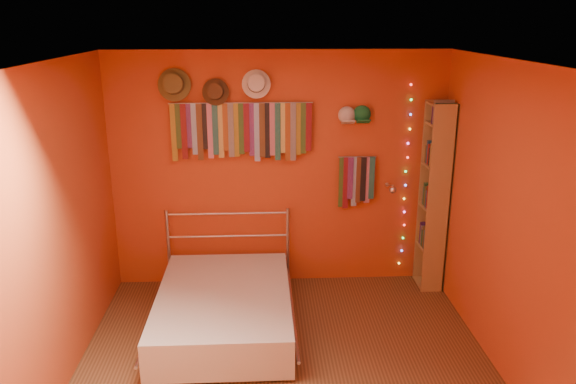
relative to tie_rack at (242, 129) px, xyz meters
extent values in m
plane|color=#50321B|center=(0.37, -1.68, -1.72)|extent=(3.50, 3.50, 0.00)
cube|color=#AC361B|center=(0.37, 0.07, -0.47)|extent=(3.50, 0.02, 2.50)
cube|color=#AC361B|center=(2.12, -1.68, -0.47)|extent=(0.02, 3.50, 2.50)
cube|color=#AC361B|center=(-1.38, -1.68, -0.47)|extent=(0.02, 3.50, 2.50)
cube|color=white|center=(0.37, -1.68, 0.78)|extent=(3.50, 3.50, 0.02)
cylinder|color=#B8B8BD|center=(-0.01, 0.02, 0.26)|extent=(1.45, 0.01, 0.01)
cube|color=olive|center=(-0.69, 0.01, -0.03)|extent=(0.06, 0.01, 0.59)
cube|color=#2C491D|center=(-0.64, 0.00, 0.03)|extent=(0.06, 0.01, 0.46)
cube|color=#5C100D|center=(-0.59, -0.01, -0.02)|extent=(0.06, 0.01, 0.56)
cube|color=#43175C|center=(-0.53, 0.01, 0.03)|extent=(0.06, 0.01, 0.45)
cube|color=#749BCE|center=(-0.48, 0.00, 0.00)|extent=(0.06, 0.01, 0.52)
cube|color=#472D17|center=(-0.43, -0.01, -0.03)|extent=(0.06, 0.01, 0.58)
cube|color=black|center=(-0.38, 0.01, 0.03)|extent=(0.06, 0.01, 0.47)
cube|color=#C0608E|center=(-0.32, 0.00, -0.02)|extent=(0.06, 0.01, 0.56)
cube|color=#1B5860|center=(-0.27, -0.01, 0.00)|extent=(0.06, 0.01, 0.52)
cube|color=tan|center=(-0.22, 0.01, -0.02)|extent=(0.06, 0.01, 0.56)
cube|color=brown|center=(-0.17, 0.00, 0.02)|extent=(0.06, 0.01, 0.49)
cube|color=navy|center=(-0.11, -0.01, -0.01)|extent=(0.06, 0.01, 0.55)
cube|color=olive|center=(-0.06, 0.01, -0.01)|extent=(0.06, 0.01, 0.55)
cube|color=#1D471C|center=(-0.01, 0.00, 0.00)|extent=(0.06, 0.01, 0.52)
cube|color=maroon|center=(0.05, -0.01, 0.01)|extent=(0.06, 0.01, 0.50)
cube|color=#4E1966|center=(0.10, 0.01, -0.01)|extent=(0.06, 0.01, 0.54)
cube|color=#7A94DA|center=(0.15, 0.00, -0.04)|extent=(0.06, 0.01, 0.60)
cube|color=#463017|center=(0.20, -0.01, -0.02)|extent=(0.06, 0.01, 0.56)
cube|color=black|center=(0.26, 0.01, -0.02)|extent=(0.06, 0.01, 0.57)
cube|color=#A35169|center=(0.31, 0.00, -0.01)|extent=(0.06, 0.01, 0.54)
cube|color=#19584D|center=(0.36, -0.01, -0.03)|extent=(0.06, 0.01, 0.59)
cube|color=#CDB952|center=(0.41, 0.01, 0.00)|extent=(0.06, 0.01, 0.52)
cube|color=brown|center=(0.47, 0.00, -0.04)|extent=(0.06, 0.01, 0.60)
cube|color=navy|center=(0.52, -0.01, -0.04)|extent=(0.06, 0.01, 0.59)
cube|color=olive|center=(0.57, 0.01, -0.01)|extent=(0.06, 0.01, 0.54)
cube|color=#2B4D1E|center=(0.63, 0.00, 0.00)|extent=(0.06, 0.01, 0.52)
cube|color=#600E16|center=(0.68, -0.01, 0.01)|extent=(0.06, 0.01, 0.49)
cylinder|color=#B8B8BD|center=(1.19, 0.02, -0.31)|extent=(0.40, 0.01, 0.01)
cube|color=#264C1E|center=(1.03, 0.01, -0.58)|extent=(0.06, 0.01, 0.55)
cube|color=maroon|center=(1.08, 0.00, -0.59)|extent=(0.06, 0.01, 0.56)
cube|color=#4F1863|center=(1.12, -0.01, -0.54)|extent=(0.06, 0.01, 0.45)
cube|color=#6B8DBF|center=(1.17, 0.01, -0.58)|extent=(0.06, 0.01, 0.54)
cube|color=#4E261A|center=(1.22, 0.00, -0.56)|extent=(0.06, 0.01, 0.50)
cube|color=black|center=(1.26, -0.01, -0.55)|extent=(0.06, 0.01, 0.48)
cube|color=#A8547E|center=(1.31, 0.01, -0.56)|extent=(0.06, 0.01, 0.50)
cube|color=#185451|center=(1.35, 0.00, -0.54)|extent=(0.06, 0.01, 0.46)
cylinder|color=brown|center=(-0.66, 0.01, 0.45)|extent=(0.33, 0.08, 0.32)
cylinder|color=brown|center=(-0.66, -0.05, 0.46)|extent=(0.19, 0.16, 0.21)
cylinder|color=#332314|center=(-0.66, -0.02, 0.45)|extent=(0.20, 0.07, 0.20)
cylinder|color=#4E331C|center=(-0.25, 0.01, 0.37)|extent=(0.27, 0.07, 0.26)
cylinder|color=#4E331C|center=(-0.25, -0.04, 0.38)|extent=(0.16, 0.13, 0.17)
cylinder|color=black|center=(-0.25, -0.02, 0.38)|extent=(0.16, 0.05, 0.16)
cylinder|color=silver|center=(0.15, 0.01, 0.45)|extent=(0.29, 0.07, 0.28)
cylinder|color=silver|center=(0.15, -0.04, 0.46)|extent=(0.17, 0.14, 0.19)
cylinder|color=black|center=(0.15, -0.02, 0.45)|extent=(0.17, 0.06, 0.17)
ellipsoid|color=silver|center=(1.07, 0.02, 0.13)|extent=(0.18, 0.14, 0.18)
cube|color=silver|center=(1.07, -0.09, 0.08)|extent=(0.13, 0.10, 0.05)
ellipsoid|color=#1A763A|center=(1.22, 0.02, 0.14)|extent=(0.18, 0.14, 0.18)
cube|color=#1A763A|center=(1.22, -0.10, 0.08)|extent=(0.13, 0.10, 0.05)
sphere|color=#FF3333|center=(1.71, 0.03, 0.43)|extent=(0.02, 0.02, 0.02)
sphere|color=#33FF4C|center=(1.73, 0.03, 0.28)|extent=(0.02, 0.02, 0.02)
sphere|color=#4C66FF|center=(1.73, 0.03, 0.13)|extent=(0.02, 0.02, 0.02)
sphere|color=yellow|center=(1.73, 0.03, -0.02)|extent=(0.02, 0.02, 0.02)
sphere|color=#FF4CCC|center=(1.72, 0.03, -0.17)|extent=(0.02, 0.02, 0.02)
sphere|color=#FF3333|center=(1.73, 0.03, -0.33)|extent=(0.02, 0.02, 0.02)
sphere|color=#33FF4C|center=(1.72, 0.03, -0.48)|extent=(0.02, 0.02, 0.02)
sphere|color=#4C66FF|center=(1.73, 0.03, -0.63)|extent=(0.02, 0.02, 0.02)
sphere|color=yellow|center=(1.72, 0.03, -0.78)|extent=(0.02, 0.02, 0.02)
sphere|color=#FF4CCC|center=(1.73, 0.03, -0.93)|extent=(0.02, 0.02, 0.02)
sphere|color=#FF3333|center=(1.74, 0.03, -1.08)|extent=(0.02, 0.02, 0.02)
sphere|color=#33FF4C|center=(1.74, 0.03, -1.24)|extent=(0.02, 0.02, 0.02)
sphere|color=#4C66FF|center=(1.73, 0.03, -1.39)|extent=(0.02, 0.02, 0.02)
sphere|color=yellow|center=(1.71, 0.03, -1.54)|extent=(0.02, 0.02, 0.02)
cylinder|color=#B8B8BD|center=(1.53, 0.05, -0.63)|extent=(0.04, 0.03, 0.04)
cylinder|color=#B8B8BD|center=(1.53, -0.08, -0.60)|extent=(0.01, 0.27, 0.09)
sphere|color=white|center=(1.53, -0.22, -0.61)|extent=(0.07, 0.07, 0.07)
cube|color=#A9864C|center=(1.99, -0.31, -0.72)|extent=(0.24, 0.02, 2.00)
cube|color=#A9864C|center=(1.99, 0.01, -0.72)|extent=(0.24, 0.02, 2.00)
cube|color=#A9864C|center=(2.10, -0.15, -0.72)|extent=(0.02, 0.34, 2.00)
cube|color=#A9864C|center=(1.99, -0.15, -1.70)|extent=(0.24, 0.32, 0.02)
cube|color=#A9864C|center=(1.99, -0.15, -1.27)|extent=(0.24, 0.32, 0.02)
cube|color=#A9864C|center=(1.99, -0.15, -0.82)|extent=(0.24, 0.32, 0.02)
cube|color=#A9864C|center=(1.99, -0.15, -0.37)|extent=(0.24, 0.32, 0.02)
cube|color=#A9864C|center=(1.99, -0.15, 0.06)|extent=(0.24, 0.32, 0.02)
cube|color=#A9864C|center=(1.99, -0.15, 0.26)|extent=(0.24, 0.32, 0.02)
cylinder|color=#B8B8BD|center=(-0.82, -0.03, -1.28)|extent=(0.03, 0.03, 0.87)
cylinder|color=#B8B8BD|center=(0.46, -0.03, -1.28)|extent=(0.03, 0.03, 0.87)
cylinder|color=#B8B8BD|center=(-0.18, -0.03, -1.40)|extent=(1.28, 0.02, 0.02)
cylinder|color=#B8B8BD|center=(-0.18, -0.03, -1.15)|extent=(1.28, 0.02, 0.02)
cylinder|color=#B8B8BD|center=(-0.18, -0.03, -0.90)|extent=(1.28, 0.02, 0.02)
cube|color=beige|center=(-0.18, -0.95, -1.51)|extent=(1.22, 1.73, 0.35)
cylinder|color=#B8B8BD|center=(-0.82, -0.95, -1.53)|extent=(0.03, 1.73, 0.03)
cylinder|color=#B8B8BD|center=(0.46, -0.95, -1.53)|extent=(0.03, 1.73, 0.03)
camera|label=1|loc=(0.19, -5.64, 1.08)|focal=35.00mm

